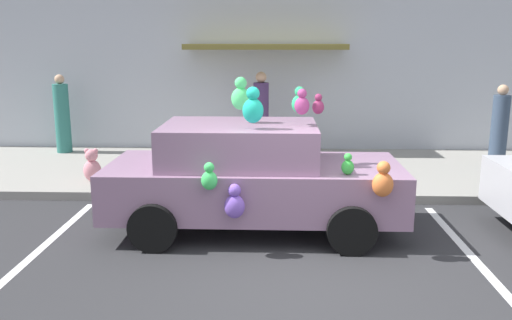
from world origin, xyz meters
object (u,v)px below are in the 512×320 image
plush_covered_car (251,176)px  pedestrian_by_lamp (261,116)px  pedestrian_near_shopfront (499,131)px  pedestrian_walking_past (62,116)px  teddy_bear_on_sidewalk (92,166)px

plush_covered_car → pedestrian_by_lamp: (0.01, 4.62, 0.22)m
pedestrian_near_shopfront → pedestrian_walking_past: (-9.30, 1.45, 0.04)m
teddy_bear_on_sidewalk → pedestrian_near_shopfront: bearing=8.6°
plush_covered_car → pedestrian_by_lamp: plush_covered_car is taller
plush_covered_car → pedestrian_by_lamp: size_ratio=2.21×
teddy_bear_on_sidewalk → pedestrian_by_lamp: size_ratio=0.33×
pedestrian_near_shopfront → pedestrian_walking_past: bearing=171.1°
teddy_bear_on_sidewalk → pedestrian_by_lamp: 4.00m
teddy_bear_on_sidewalk → pedestrian_by_lamp: bearing=40.3°
plush_covered_car → pedestrian_by_lamp: 4.63m
plush_covered_car → teddy_bear_on_sidewalk: 3.67m
plush_covered_car → teddy_bear_on_sidewalk: size_ratio=6.65×
pedestrian_walking_past → plush_covered_car: bearing=-45.9°
pedestrian_near_shopfront → pedestrian_walking_past: pedestrian_walking_past is taller
teddy_bear_on_sidewalk → pedestrian_near_shopfront: size_ratio=0.36×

